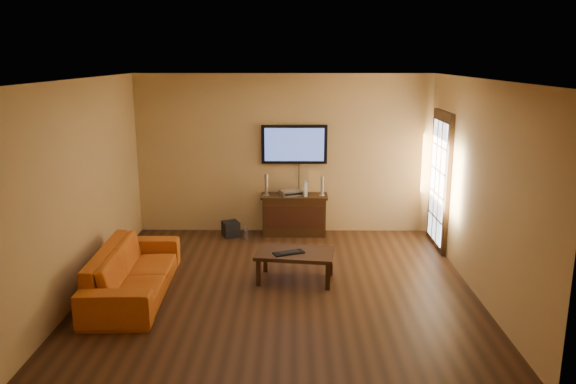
{
  "coord_description": "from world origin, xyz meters",
  "views": [
    {
      "loc": [
        0.17,
        -6.91,
        2.96
      ],
      "look_at": [
        0.09,
        0.8,
        1.1
      ],
      "focal_mm": 35.0,
      "sensor_mm": 36.0,
      "label": 1
    }
  ],
  "objects_px": {
    "game_console": "(306,189)",
    "subwoofer": "(231,229)",
    "television": "(294,144)",
    "keyboard": "(289,253)",
    "media_console": "(294,215)",
    "coffee_table": "(295,255)",
    "speaker_left": "(266,186)",
    "speaker_right": "(322,187)",
    "sofa": "(133,263)",
    "bottle": "(246,234)",
    "av_receiver": "(291,192)"
  },
  "relations": [
    {
      "from": "game_console",
      "to": "bottle",
      "type": "xyz_separation_m",
      "value": [
        -1.0,
        -0.26,
        -0.71
      ]
    },
    {
      "from": "sofa",
      "to": "television",
      "type": "bearing_deg",
      "value": -39.36
    },
    {
      "from": "av_receiver",
      "to": "subwoofer",
      "type": "height_order",
      "value": "av_receiver"
    },
    {
      "from": "television",
      "to": "keyboard",
      "type": "distance_m",
      "value": 2.54
    },
    {
      "from": "av_receiver",
      "to": "subwoofer",
      "type": "bearing_deg",
      "value": 166.96
    },
    {
      "from": "sofa",
      "to": "bottle",
      "type": "bearing_deg",
      "value": -31.15
    },
    {
      "from": "game_console",
      "to": "keyboard",
      "type": "bearing_deg",
      "value": -101.02
    },
    {
      "from": "sofa",
      "to": "keyboard",
      "type": "relative_size",
      "value": 4.85
    },
    {
      "from": "sofa",
      "to": "speaker_left",
      "type": "relative_size",
      "value": 5.97
    },
    {
      "from": "media_console",
      "to": "sofa",
      "type": "bearing_deg",
      "value": -128.98
    },
    {
      "from": "coffee_table",
      "to": "speaker_left",
      "type": "height_order",
      "value": "speaker_left"
    },
    {
      "from": "media_console",
      "to": "television",
      "type": "distance_m",
      "value": 1.19
    },
    {
      "from": "subwoofer",
      "to": "coffee_table",
      "type": "bearing_deg",
      "value": -85.32
    },
    {
      "from": "sofa",
      "to": "game_console",
      "type": "xyz_separation_m",
      "value": [
        2.23,
        2.5,
        0.39
      ]
    },
    {
      "from": "speaker_right",
      "to": "subwoofer",
      "type": "xyz_separation_m",
      "value": [
        -1.54,
        -0.09,
        -0.71
      ]
    },
    {
      "from": "media_console",
      "to": "bottle",
      "type": "height_order",
      "value": "media_console"
    },
    {
      "from": "bottle",
      "to": "keyboard",
      "type": "bearing_deg",
      "value": -68.06
    },
    {
      "from": "keyboard",
      "to": "media_console",
      "type": "bearing_deg",
      "value": 88.01
    },
    {
      "from": "coffee_table",
      "to": "av_receiver",
      "type": "distance_m",
      "value": 2.09
    },
    {
      "from": "television",
      "to": "keyboard",
      "type": "xyz_separation_m",
      "value": [
        -0.07,
        -2.29,
        -1.11
      ]
    },
    {
      "from": "game_console",
      "to": "sofa",
      "type": "bearing_deg",
      "value": -135.59
    },
    {
      "from": "speaker_left",
      "to": "speaker_right",
      "type": "distance_m",
      "value": 0.94
    },
    {
      "from": "subwoofer",
      "to": "av_receiver",
      "type": "bearing_deg",
      "value": -17.2
    },
    {
      "from": "coffee_table",
      "to": "subwoofer",
      "type": "distance_m",
      "value": 2.22
    },
    {
      "from": "keyboard",
      "to": "subwoofer",
      "type": "bearing_deg",
      "value": 116.64
    },
    {
      "from": "television",
      "to": "av_receiver",
      "type": "distance_m",
      "value": 0.81
    },
    {
      "from": "coffee_table",
      "to": "bottle",
      "type": "xyz_separation_m",
      "value": [
        -0.82,
        1.75,
        -0.26
      ]
    },
    {
      "from": "game_console",
      "to": "speaker_left",
      "type": "bearing_deg",
      "value": 175.8
    },
    {
      "from": "media_console",
      "to": "subwoofer",
      "type": "xyz_separation_m",
      "value": [
        -1.07,
        -0.12,
        -0.22
      ]
    },
    {
      "from": "subwoofer",
      "to": "keyboard",
      "type": "relative_size",
      "value": 0.58
    },
    {
      "from": "av_receiver",
      "to": "keyboard",
      "type": "xyz_separation_m",
      "value": [
        -0.02,
        -2.13,
        -0.31
      ]
    },
    {
      "from": "media_console",
      "to": "coffee_table",
      "type": "distance_m",
      "value": 2.04
    },
    {
      "from": "game_console",
      "to": "bottle",
      "type": "relative_size",
      "value": 1.12
    },
    {
      "from": "speaker_left",
      "to": "sofa",
      "type": "bearing_deg",
      "value": -122.14
    },
    {
      "from": "game_console",
      "to": "av_receiver",
      "type": "bearing_deg",
      "value": 166.44
    },
    {
      "from": "coffee_table",
      "to": "game_console",
      "type": "relative_size",
      "value": 4.71
    },
    {
      "from": "game_console",
      "to": "subwoofer",
      "type": "height_order",
      "value": "game_console"
    },
    {
      "from": "keyboard",
      "to": "speaker_left",
      "type": "bearing_deg",
      "value": 100.72
    },
    {
      "from": "television",
      "to": "bottle",
      "type": "height_order",
      "value": "television"
    },
    {
      "from": "coffee_table",
      "to": "speaker_right",
      "type": "relative_size",
      "value": 3.42
    },
    {
      "from": "av_receiver",
      "to": "bottle",
      "type": "xyz_separation_m",
      "value": [
        -0.76,
        -0.3,
        -0.63
      ]
    },
    {
      "from": "media_console",
      "to": "subwoofer",
      "type": "relative_size",
      "value": 4.37
    },
    {
      "from": "television",
      "to": "speaker_left",
      "type": "height_order",
      "value": "television"
    },
    {
      "from": "media_console",
      "to": "television",
      "type": "relative_size",
      "value": 1.01
    },
    {
      "from": "speaker_right",
      "to": "speaker_left",
      "type": "bearing_deg",
      "value": 179.2
    },
    {
      "from": "speaker_right",
      "to": "game_console",
      "type": "bearing_deg",
      "value": 178.23
    },
    {
      "from": "sofa",
      "to": "speaker_right",
      "type": "bearing_deg",
      "value": -47.49
    },
    {
      "from": "speaker_left",
      "to": "keyboard",
      "type": "bearing_deg",
      "value": -79.28
    },
    {
      "from": "media_console",
      "to": "subwoofer",
      "type": "bearing_deg",
      "value": -173.63
    },
    {
      "from": "av_receiver",
      "to": "speaker_right",
      "type": "bearing_deg",
      "value": -26.19
    }
  ]
}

